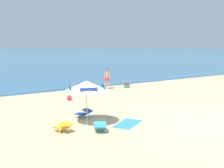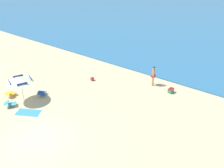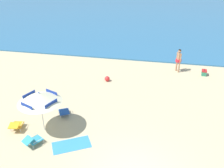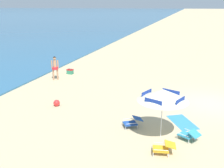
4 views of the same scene
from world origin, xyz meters
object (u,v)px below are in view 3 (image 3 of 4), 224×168
Objects in this scene: lounge_chair_under_umbrella at (16,125)px; beach_towel at (72,145)px; cooler_box at (204,73)px; lounge_chair_beside_umbrella at (33,140)px; beach_ball at (107,79)px; lounge_chair_facing_sea at (64,112)px; person_standing_near_shore at (179,59)px; beach_umbrella_striped_main at (40,98)px.

beach_towel is at bearing -10.35° from lounge_chair_under_umbrella.
lounge_chair_beside_umbrella is at bearing -132.97° from cooler_box.
lounge_chair_beside_umbrella reaches higher than cooler_box.
beach_towel is at bearing -92.11° from beach_ball.
person_standing_near_shore is (6.44, 7.40, 0.77)m from lounge_chair_facing_sea.
person_standing_near_shore is at bearing 54.72° from lounge_chair_beside_umbrella.
lounge_chair_under_umbrella is 3.24m from beach_towel.
lounge_chair_under_umbrella is at bearing -168.77° from beach_umbrella_striped_main.
beach_ball is (3.43, 6.36, -0.10)m from lounge_chair_under_umbrella.
person_standing_near_shore is 11.01m from beach_towel.
person_standing_near_shore is 2.15m from cooler_box.
lounge_chair_under_umbrella is 2.53× the size of beach_ball.
beach_ball is (2.05, 7.26, -0.09)m from lounge_chair_beside_umbrella.
lounge_chair_under_umbrella reaches higher than beach_towel.
lounge_chair_facing_sea is (0.60, 2.55, 0.00)m from lounge_chair_beside_umbrella.
cooler_box is 11.77m from beach_towel.
beach_towel is (3.18, -0.58, -0.27)m from lounge_chair_under_umbrella.
beach_ball is 0.20× the size of beach_towel.
lounge_chair_beside_umbrella is 1.94× the size of cooler_box.
person_standing_near_shore is (7.04, 9.95, 0.77)m from lounge_chair_beside_umbrella.
lounge_chair_facing_sea is at bearing -131.03° from person_standing_near_shore.
lounge_chair_facing_sea is at bearing 118.30° from beach_towel.
lounge_chair_under_umbrella is 12.38m from person_standing_near_shore.
cooler_box is 0.29× the size of beach_towel.
beach_umbrella_striped_main is 2.30× the size of lounge_chair_beside_umbrella.
beach_umbrella_striped_main reaches higher than person_standing_near_shore.
lounge_chair_facing_sea is at bearing 76.74° from lounge_chair_beside_umbrella.
lounge_chair_beside_umbrella is 1.01× the size of lounge_chair_facing_sea.
lounge_chair_beside_umbrella reaches higher than lounge_chair_facing_sea.
beach_umbrella_striped_main is 2.03m from lounge_chair_beside_umbrella.
beach_ball is (1.45, 4.71, -0.09)m from lounge_chair_facing_sea.
beach_umbrella_striped_main is at bearing 154.22° from beach_towel.
lounge_chair_facing_sea is 2.54m from beach_towel.
lounge_chair_facing_sea is (0.58, 1.37, -1.64)m from beach_umbrella_striped_main.
beach_ball is at bearing 71.51° from beach_umbrella_striped_main.
lounge_chair_beside_umbrella is 0.56× the size of person_standing_near_shore.
beach_umbrella_striped_main is 2.53× the size of lounge_chair_under_umbrella.
lounge_chair_beside_umbrella is at bearing -33.35° from lounge_chair_under_umbrella.
beach_umbrella_striped_main reaches higher than lounge_chair_facing_sea.
beach_umbrella_striped_main is 1.29× the size of person_standing_near_shore.
beach_towel is (-7.19, -9.32, -0.20)m from cooler_box.
cooler_box is at bearing 40.14° from lounge_chair_under_umbrella.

